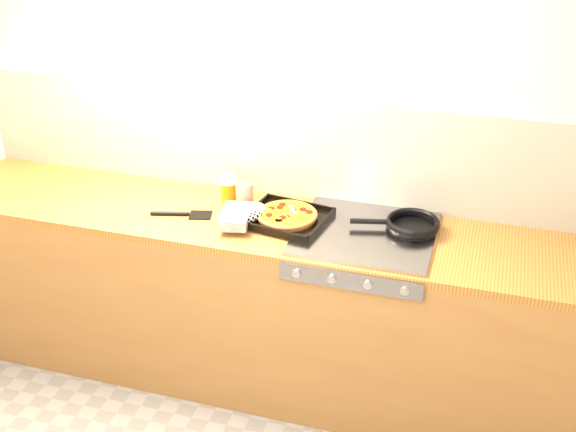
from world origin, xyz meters
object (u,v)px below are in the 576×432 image
(juice_glass, at_px, (229,189))
(pizza_on_tray, at_px, (273,215))
(tomato_can, at_px, (245,195))
(frying_pan, at_px, (411,224))

(juice_glass, bearing_deg, pizza_on_tray, -28.75)
(pizza_on_tray, bearing_deg, juice_glass, 151.25)
(tomato_can, xyz_separation_m, juice_glass, (-0.09, 0.03, 0.01))
(pizza_on_tray, distance_m, juice_glass, 0.31)
(pizza_on_tray, xyz_separation_m, frying_pan, (0.61, 0.10, -0.00))
(tomato_can, bearing_deg, juice_glass, 161.25)
(pizza_on_tray, height_order, tomato_can, tomato_can)
(pizza_on_tray, relative_size, frying_pan, 1.18)
(frying_pan, xyz_separation_m, tomato_can, (-0.79, 0.02, 0.02))
(frying_pan, distance_m, juice_glass, 0.88)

